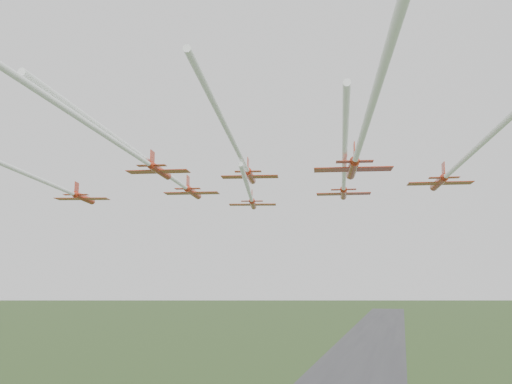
% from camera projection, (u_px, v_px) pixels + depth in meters
% --- Properties ---
extents(runway, '(38.00, 900.00, 0.04)m').
position_uv_depth(runway, '(366.00, 353.00, 277.16)').
color(runway, '#353538').
rests_on(runway, ground).
extents(jet_lead, '(13.47, 45.58, 2.80)m').
position_uv_depth(jet_lead, '(251.00, 197.00, 105.28)').
color(jet_lead, '#B12D16').
extents(jet_row2_left, '(13.84, 66.31, 2.90)m').
position_uv_depth(jet_row2_left, '(169.00, 175.00, 85.19)').
color(jet_row2_left, '#B12D16').
extents(jet_row2_right, '(11.05, 64.54, 2.83)m').
position_uv_depth(jet_row2_right, '(344.00, 177.00, 85.40)').
color(jet_row2_right, '#B12D16').
extents(jet_row3_left, '(17.29, 65.36, 2.44)m').
position_uv_depth(jet_row3_left, '(33.00, 177.00, 70.42)').
color(jet_row3_left, '#B12D16').
extents(jet_row3_mid, '(13.22, 55.54, 2.65)m').
position_uv_depth(jet_row3_mid, '(241.00, 158.00, 75.92)').
color(jet_row3_mid, '#B12D16').
extents(jet_row3_right, '(12.08, 66.34, 2.88)m').
position_uv_depth(jet_row3_right, '(464.00, 160.00, 70.69)').
color(jet_row3_right, '#B12D16').
extents(jet_row4_left, '(9.87, 46.48, 2.52)m').
position_uv_depth(jet_row4_left, '(135.00, 155.00, 67.37)').
color(jet_row4_left, '#B12D16').
extents(jet_row4_right, '(14.02, 68.76, 2.95)m').
position_uv_depth(jet_row4_right, '(363.00, 134.00, 55.44)').
color(jet_row4_right, '#B12D16').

